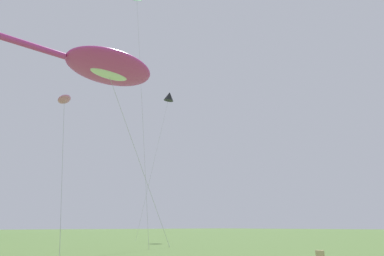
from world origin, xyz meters
The scene contains 4 objects.
big_show_kite centered at (-3.67, 12.84, 11.32)m, with size 13.54×4.84×11.88m.
small_kite_diamond_red centered at (7.99, 22.06, 15.98)m, with size 3.77×1.48×16.62m.
small_kite_triangle_green centered at (0.09, 16.33, 19.75)m, with size 0.79×5.11×22.31m.
small_kite_box_yellow centered at (-6.33, 11.75, 7.83)m, with size 1.02×3.91×8.12m.
Camera 1 is at (-10.44, -3.79, 1.31)m, focal length 27.25 mm.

